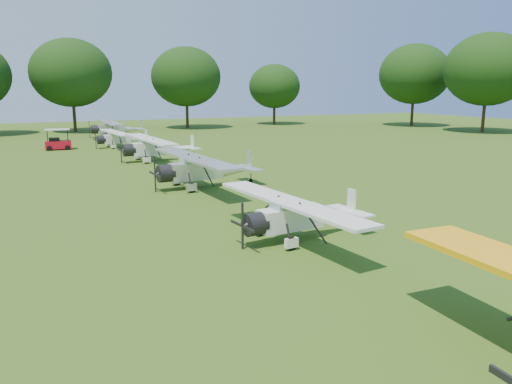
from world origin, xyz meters
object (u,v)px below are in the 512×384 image
aircraft_3 (299,213)px  aircraft_4 (203,167)px  aircraft_5 (157,146)px  aircraft_7 (115,127)px  aircraft_6 (121,137)px  golf_cart (57,143)px

aircraft_3 → aircraft_4: size_ratio=0.86×
aircraft_5 → aircraft_4: bearing=-94.7°
aircraft_5 → aircraft_7: bearing=85.5°
aircraft_7 → aircraft_3: bearing=-91.1°
aircraft_3 → aircraft_5: bearing=83.6°
aircraft_6 → aircraft_7: bearing=78.1°
aircraft_5 → aircraft_6: bearing=91.4°
aircraft_5 → golf_cart: 13.93m
aircraft_4 → golf_cart: (-6.82, 24.64, -0.56)m
aircraft_3 → aircraft_5: size_ratio=0.87×
aircraft_4 → aircraft_6: (-0.64, 24.02, -0.21)m
aircraft_4 → aircraft_7: 35.53m
aircraft_6 → aircraft_7: aircraft_7 is taller
aircraft_6 → golf_cart: size_ratio=3.59×
aircraft_3 → aircraft_4: 12.07m
golf_cart → aircraft_4: bearing=-71.0°
aircraft_3 → aircraft_7: bearing=83.5°
aircraft_3 → aircraft_4: (0.11, 12.07, 0.18)m
aircraft_6 → aircraft_3: bearing=-94.0°
aircraft_6 → aircraft_4: bearing=-93.4°
aircraft_5 → golf_cart: (-7.13, 11.95, -0.54)m
aircraft_7 → golf_cart: size_ratio=4.25×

